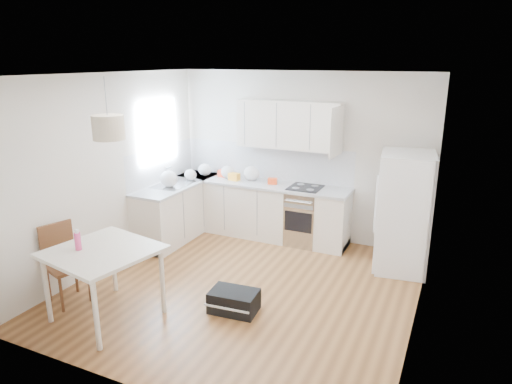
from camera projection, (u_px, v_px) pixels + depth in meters
floor at (244, 288)px, 5.94m from camera, size 4.20×4.20×0.00m
ceiling at (242, 75)px, 5.18m from camera, size 4.20×4.20×0.00m
wall_back at (300, 156)px, 7.39m from camera, size 4.20×0.00×4.20m
wall_left at (109, 171)px, 6.41m from camera, size 0.00×4.20×4.20m
wall_right at (425, 212)px, 4.72m from camera, size 0.00×4.20×4.20m
window_glassblock at (158, 132)px, 7.29m from camera, size 0.02×1.00×1.00m
cabinets_back at (259, 210)px, 7.63m from camera, size 3.00×0.60×0.88m
cabinets_left at (179, 211)px, 7.59m from camera, size 0.60×1.80×0.88m
counter_back at (259, 183)px, 7.50m from camera, size 3.02×0.64×0.04m
counter_left at (177, 184)px, 7.46m from camera, size 0.64×1.82×0.04m
backsplash_back at (266, 162)px, 7.67m from camera, size 3.00×0.01×0.58m
backsplash_left at (161, 164)px, 7.49m from camera, size 0.01×1.80×0.58m
upper_cabinets at (289, 125)px, 7.17m from camera, size 1.70×0.32×0.75m
range_oven at (304, 217)px, 7.31m from camera, size 0.50×0.61×0.88m
sink at (176, 184)px, 7.41m from camera, size 0.50×0.80×0.16m
refrigerator at (405, 212)px, 6.30m from camera, size 0.90×0.93×1.66m
dining_table at (103, 258)px, 5.08m from camera, size 1.25×1.25×0.84m
dining_chair at (67, 265)px, 5.49m from camera, size 0.52×0.52×0.97m
drink_bottle at (78, 240)px, 5.02m from camera, size 0.09×0.09×0.24m
gym_bag at (234, 301)px, 5.37m from camera, size 0.58×0.41×0.26m
pendant_lamp at (108, 127)px, 4.78m from camera, size 0.38×0.38×0.26m
grocery_bag_a at (205, 170)px, 7.89m from camera, size 0.24×0.20×0.21m
grocery_bag_b at (228, 172)px, 7.73m from camera, size 0.24×0.20×0.22m
grocery_bag_c at (252, 173)px, 7.58m from camera, size 0.27×0.23×0.24m
grocery_bag_d at (190, 175)px, 7.60m from camera, size 0.21×0.18×0.19m
grocery_bag_e at (169, 179)px, 7.19m from camera, size 0.29×0.25×0.26m
snack_orange at (272, 181)px, 7.37m from camera, size 0.16×0.12×0.10m
snack_yellow at (234, 177)px, 7.60m from camera, size 0.19×0.13×0.12m
snack_red at (223, 173)px, 7.83m from camera, size 0.18×0.12×0.12m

